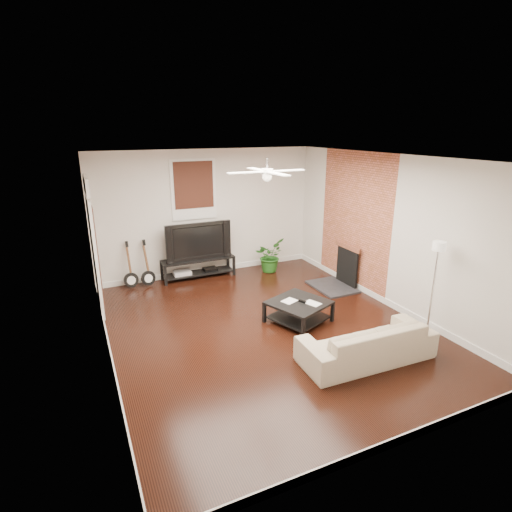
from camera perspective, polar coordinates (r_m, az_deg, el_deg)
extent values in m
cube|color=black|center=(6.96, 1.39, -9.98)|extent=(5.00, 6.00, 0.01)
cube|color=white|center=(6.18, 1.59, 13.68)|extent=(5.00, 6.00, 0.01)
cube|color=silver|center=(9.14, -6.85, 6.01)|extent=(5.00, 0.01, 2.80)
cube|color=silver|center=(4.14, 20.32, -9.75)|extent=(5.00, 0.01, 2.80)
cube|color=silver|center=(5.83, -21.19, -1.86)|extent=(0.01, 6.00, 2.80)
cube|color=silver|center=(7.82, 18.20, 3.26)|extent=(0.01, 6.00, 2.80)
cube|color=#A55735|center=(8.55, 13.66, 4.83)|extent=(0.02, 2.20, 2.80)
cube|color=black|center=(8.63, 11.70, -1.41)|extent=(0.80, 1.10, 0.92)
cube|color=#39180F|center=(8.93, -8.77, 9.24)|extent=(1.00, 0.06, 1.30)
cube|color=white|center=(7.69, -21.84, 1.48)|extent=(0.08, 1.00, 2.50)
cube|color=black|center=(9.15, -8.13, -1.65)|extent=(1.62, 0.43, 0.45)
imported|color=black|center=(8.98, -8.34, 2.26)|extent=(1.45, 0.19, 0.84)
cube|color=black|center=(7.09, 6.01, -7.83)|extent=(1.16, 1.16, 0.38)
imported|color=#C8B096|center=(6.16, 15.35, -11.54)|extent=(2.00, 0.84, 0.58)
imported|color=#205D1A|center=(9.42, 1.88, 0.07)|extent=(0.90, 0.90, 0.76)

